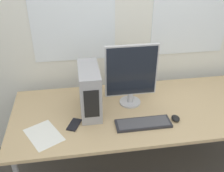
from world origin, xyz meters
name	(u,v)px	position (x,y,z in m)	size (l,w,h in m)	color
wall_back	(133,20)	(0.00, 1.03, 1.35)	(8.00, 0.07, 2.70)	silver
desk	(145,113)	(0.00, 0.45, 0.71)	(2.24, 0.90, 0.75)	tan
pc_tower	(90,90)	(-0.46, 0.49, 0.95)	(0.16, 0.40, 0.40)	#9E9EA3
monitor_main	(131,74)	(-0.11, 0.55, 1.04)	(0.44, 0.18, 0.54)	#B7B7BC
keyboard	(143,123)	(-0.07, 0.24, 0.76)	(0.43, 0.15, 0.02)	#28282D
mouse	(176,118)	(0.20, 0.26, 0.77)	(0.06, 0.08, 0.03)	black
cell_phone	(74,125)	(-0.61, 0.32, 0.76)	(0.13, 0.17, 0.01)	black
paper_sheet_left	(44,135)	(-0.83, 0.24, 0.75)	(0.33, 0.36, 0.00)	white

